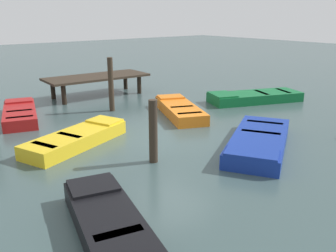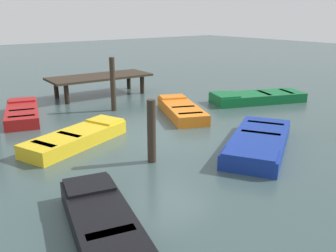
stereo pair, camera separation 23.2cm
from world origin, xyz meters
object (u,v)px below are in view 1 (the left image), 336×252
at_px(dock_segment, 97,78).
at_px(rowboat_yellow, 77,138).
at_px(rowboat_red, 20,114).
at_px(rowboat_green, 254,97).
at_px(rowboat_blue, 259,141).
at_px(rowboat_orange, 180,109).
at_px(rowboat_black, 114,232).
at_px(mooring_piling_far_left, 153,132).
at_px(mooring_piling_center, 111,85).

xyz_separation_m(dock_segment, rowboat_yellow, (-3.65, -5.57, -0.62)).
height_order(rowboat_red, rowboat_green, same).
bearing_deg(rowboat_blue, rowboat_orange, -128.24).
distance_m(rowboat_red, rowboat_black, 8.73).
bearing_deg(rowboat_red, rowboat_yellow, -156.62).
height_order(rowboat_yellow, rowboat_orange, same).
height_order(rowboat_red, rowboat_orange, same).
bearing_deg(rowboat_green, dock_segment, -26.78).
height_order(rowboat_blue, mooring_piling_far_left, mooring_piling_far_left).
bearing_deg(rowboat_blue, rowboat_green, -170.99).
relative_size(rowboat_yellow, rowboat_black, 0.91).
bearing_deg(dock_segment, mooring_piling_center, -104.74).
xyz_separation_m(rowboat_yellow, mooring_piling_center, (2.80, 2.79, 0.84)).
bearing_deg(rowboat_green, rowboat_yellow, 22.68).
bearing_deg(mooring_piling_far_left, dock_segment, 71.73).
xyz_separation_m(rowboat_black, mooring_piling_far_left, (2.61, 2.41, 0.62)).
relative_size(rowboat_red, rowboat_orange, 0.97).
bearing_deg(rowboat_yellow, rowboat_orange, -13.13).
bearing_deg(rowboat_red, rowboat_green, -95.26).
bearing_deg(mooring_piling_center, rowboat_blue, -79.61).
bearing_deg(dock_segment, mooring_piling_far_left, -105.99).
bearing_deg(rowboat_black, rowboat_orange, -34.09).
xyz_separation_m(rowboat_green, mooring_piling_far_left, (-7.46, -2.65, 0.62)).
distance_m(rowboat_yellow, mooring_piling_far_left, 2.69).
bearing_deg(dock_segment, rowboat_green, -45.60).
distance_m(rowboat_black, mooring_piling_far_left, 3.60).
height_order(mooring_piling_far_left, mooring_piling_center, mooring_piling_center).
xyz_separation_m(rowboat_blue, rowboat_orange, (0.55, 4.15, 0.00)).
bearing_deg(rowboat_red, mooring_piling_far_left, -150.10).
xyz_separation_m(rowboat_blue, rowboat_red, (-4.41, 7.35, 0.00)).
xyz_separation_m(rowboat_yellow, rowboat_red, (-0.45, 3.83, 0.00)).
relative_size(dock_segment, rowboat_red, 1.40).
distance_m(rowboat_yellow, rowboat_orange, 4.55).
bearing_deg(dock_segment, rowboat_blue, -85.78).
height_order(dock_segment, rowboat_green, dock_segment).
relative_size(rowboat_orange, mooring_piling_far_left, 2.13).
relative_size(rowboat_yellow, rowboat_green, 0.82).
distance_m(rowboat_green, mooring_piling_center, 6.28).
height_order(rowboat_blue, rowboat_black, same).
bearing_deg(mooring_piling_center, rowboat_yellow, -135.14).
xyz_separation_m(rowboat_yellow, rowboat_orange, (4.51, 0.63, -0.00)).
height_order(rowboat_yellow, rowboat_green, same).
height_order(rowboat_black, mooring_piling_far_left, mooring_piling_far_left).
distance_m(dock_segment, rowboat_yellow, 6.69).
height_order(rowboat_black, rowboat_orange, same).
xyz_separation_m(rowboat_blue, rowboat_black, (-5.55, -1.30, 0.00)).
height_order(dock_segment, mooring_piling_far_left, mooring_piling_far_left).
xyz_separation_m(rowboat_orange, mooring_piling_far_left, (-3.49, -3.05, 0.62)).
bearing_deg(rowboat_yellow, dock_segment, 35.62).
bearing_deg(rowboat_orange, dock_segment, 33.38).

